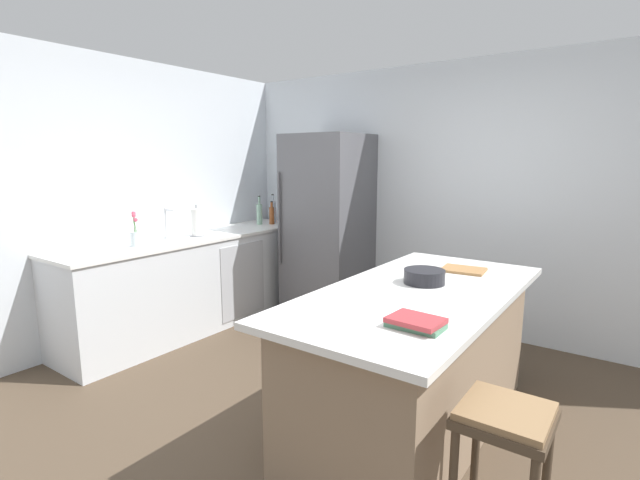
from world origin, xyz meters
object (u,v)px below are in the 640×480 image
object	(u,v)px
sink_faucet	(167,223)
gin_bottle	(259,213)
bar_stool	(504,437)
flower_vase	(136,237)
cutting_board	(463,270)
soda_bottle	(273,212)
kitchen_island	(416,359)
paper_towel_roll	(197,223)
hot_sauce_bottle	(274,214)
vinegar_bottle	(272,215)
refrigerator	(328,227)
mixing_bowl	(424,276)
cookbook_stack	(416,323)

from	to	relation	value
sink_faucet	gin_bottle	xyz separation A→B (m)	(0.02, 1.25, -0.03)
bar_stool	flower_vase	world-z (taller)	flower_vase
bar_stool	cutting_board	size ratio (longest dim) A/B	2.23
flower_vase	soda_bottle	bearing A→B (deg)	90.89
kitchen_island	paper_towel_roll	world-z (taller)	paper_towel_roll
hot_sauce_bottle	soda_bottle	world-z (taller)	soda_bottle
paper_towel_roll	vinegar_bottle	xyz separation A→B (m)	(0.02, 1.08, -0.02)
flower_vase	gin_bottle	size ratio (longest dim) A/B	0.93
refrigerator	cutting_board	size ratio (longest dim) A/B	6.20
soda_bottle	vinegar_bottle	world-z (taller)	soda_bottle
soda_bottle	mixing_bowl	xyz separation A→B (m)	(2.52, -1.41, -0.12)
cookbook_stack	cutting_board	bearing A→B (deg)	98.72
bar_stool	mixing_bowl	distance (m)	1.19
hot_sauce_bottle	gin_bottle	bearing A→B (deg)	-85.13
sink_faucet	bar_stool	bearing A→B (deg)	-14.11
gin_bottle	hot_sauce_bottle	bearing A→B (deg)	94.87
bar_stool	paper_towel_roll	distance (m)	3.44
flower_vase	kitchen_island	bearing A→B (deg)	5.90
sink_faucet	flower_vase	size ratio (longest dim) A/B	0.97
kitchen_island	paper_towel_roll	distance (m)	2.62
kitchen_island	hot_sauce_bottle	world-z (taller)	hot_sauce_bottle
paper_towel_roll	hot_sauce_bottle	distance (m)	1.27
kitchen_island	paper_towel_roll	bearing A→B (deg)	170.84
sink_faucet	gin_bottle	distance (m)	1.25
cutting_board	flower_vase	bearing A→B (deg)	-160.92
flower_vase	paper_towel_roll	size ratio (longest dim) A/B	0.99
refrigerator	soda_bottle	world-z (taller)	refrigerator
mixing_bowl	vinegar_bottle	bearing A→B (deg)	151.80
kitchen_island	flower_vase	bearing A→B (deg)	-174.10
refrigerator	bar_stool	xyz separation A→B (m)	(2.40, -2.19, -0.40)
sink_faucet	hot_sauce_bottle	distance (m)	1.54
gin_bottle	bar_stool	bearing A→B (deg)	-32.32
soda_bottle	gin_bottle	bearing A→B (deg)	-103.98
refrigerator	soda_bottle	xyz separation A→B (m)	(-0.85, 0.07, 0.10)
sink_faucet	flower_vase	distance (m)	0.41
refrigerator	vinegar_bottle	bearing A→B (deg)	-179.01
gin_bottle	cookbook_stack	distance (m)	3.47
kitchen_island	refrigerator	bearing A→B (deg)	138.74
hot_sauce_bottle	cutting_board	bearing A→B (deg)	-21.17
vinegar_bottle	cookbook_stack	xyz separation A→B (m)	(2.74, -2.08, -0.11)
gin_bottle	refrigerator	bearing A→B (deg)	7.01
bar_stool	cookbook_stack	size ratio (longest dim) A/B	2.70
paper_towel_roll	refrigerator	bearing A→B (deg)	53.29
paper_towel_roll	cutting_board	xyz separation A→B (m)	(2.58, 0.23, -0.15)
flower_vase	mixing_bowl	xyz separation A→B (m)	(2.49, 0.42, -0.07)
vinegar_bottle	cutting_board	world-z (taller)	vinegar_bottle
refrigerator	bar_stool	bearing A→B (deg)	-42.41
refrigerator	soda_bottle	distance (m)	0.86
soda_bottle	gin_bottle	xyz separation A→B (m)	(-0.05, -0.18, -0.01)
flower_vase	cookbook_stack	distance (m)	2.80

